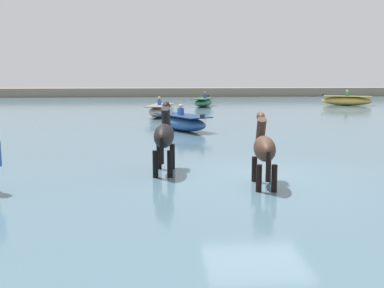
{
  "coord_description": "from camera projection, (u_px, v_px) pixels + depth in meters",
  "views": [
    {
      "loc": [
        -2.32,
        -10.61,
        2.83
      ],
      "look_at": [
        -1.41,
        2.24,
        0.83
      ],
      "focal_mm": 42.79,
      "sensor_mm": 36.0,
      "label": 1
    }
  ],
  "objects": [
    {
      "name": "ground_plane",
      "position": [
        256.0,
        191.0,
        11.06
      ],
      "size": [
        120.0,
        120.0,
        0.0
      ],
      "primitive_type": "plane",
      "color": "#84755B"
    },
    {
      "name": "water_surface",
      "position": [
        211.0,
        132.0,
        20.89
      ],
      "size": [
        90.0,
        90.0,
        0.33
      ],
      "primitive_type": "cube",
      "color": "#476675",
      "rests_on": "ground"
    },
    {
      "name": "horse_lead_black",
      "position": [
        164.0,
        137.0,
        11.51
      ],
      "size": [
        0.62,
        1.92,
        2.08
      ],
      "color": "black",
      "rests_on": "ground"
    },
    {
      "name": "horse_trailing_dark_bay",
      "position": [
        264.0,
        150.0,
        10.15
      ],
      "size": [
        0.6,
        1.78,
        1.93
      ],
      "color": "#382319",
      "rests_on": "ground"
    },
    {
      "name": "boat_mid_outer",
      "position": [
        347.0,
        101.0,
        35.8
      ],
      "size": [
        3.98,
        2.56,
        1.22
      ],
      "color": "gold",
      "rests_on": "water_surface"
    },
    {
      "name": "boat_far_offshore",
      "position": [
        161.0,
        111.0,
        26.43
      ],
      "size": [
        1.88,
        3.64,
        1.17
      ],
      "color": "#B2AD9E",
      "rests_on": "water_surface"
    },
    {
      "name": "boat_mid_channel",
      "position": [
        203.0,
        102.0,
        34.61
      ],
      "size": [
        2.11,
        3.56,
        1.12
      ],
      "color": "#337556",
      "rests_on": "water_surface"
    },
    {
      "name": "boat_near_port",
      "position": [
        182.0,
        122.0,
        20.18
      ],
      "size": [
        2.61,
        3.44,
        1.17
      ],
      "color": "#28518E",
      "rests_on": "water_surface"
    },
    {
      "name": "far_shoreline",
      "position": [
        181.0,
        94.0,
        49.78
      ],
      "size": [
        80.0,
        2.4,
        1.25
      ],
      "primitive_type": "cube",
      "color": "gray",
      "rests_on": "ground"
    }
  ]
}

